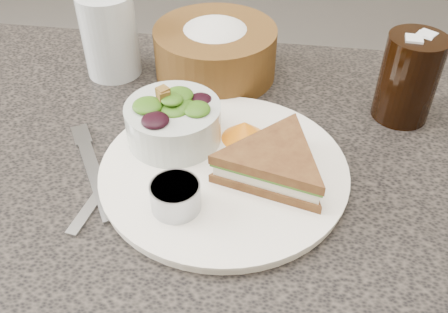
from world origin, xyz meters
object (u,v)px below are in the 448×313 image
dressing_ramekin (176,197)px  bread_basket (215,44)px  cola_glass (409,74)px  dinner_plate (224,171)px  sandwich (275,164)px  salad_bowl (173,117)px  water_glass (110,35)px

dressing_ramekin → bread_basket: size_ratio=0.30×
cola_glass → dressing_ramekin: bearing=-139.1°
dinner_plate → sandwich: (0.06, -0.01, 0.03)m
salad_bowl → bread_basket: 0.19m
bread_basket → cola_glass: size_ratio=1.41×
dinner_plate → bread_basket: size_ratio=1.60×
salad_bowl → cola_glass: bearing=21.1°
salad_bowl → water_glass: (-0.14, 0.17, 0.02)m
sandwich → water_glass: size_ratio=1.22×
dinner_plate → cola_glass: bearing=35.2°
salad_bowl → bread_basket: bread_basket is taller
dinner_plate → cola_glass: (0.23, 0.16, 0.06)m
salad_bowl → cola_glass: 0.32m
salad_bowl → bread_basket: (0.02, 0.19, 0.01)m
dressing_ramekin → water_glass: bearing=119.7°
water_glass → dressing_ramekin: bearing=-60.3°
cola_glass → water_glass: (-0.44, 0.06, -0.00)m
dinner_plate → water_glass: bearing=134.0°
sandwich → salad_bowl: size_ratio=1.29×
dinner_plate → sandwich: 0.07m
cola_glass → water_glass: cola_glass is taller
dressing_ramekin → cola_glass: cola_glass is taller
salad_bowl → cola_glass: (0.30, 0.12, 0.02)m
bread_basket → sandwich: bearing=-65.6°
dressing_ramekin → sandwich: bearing=32.1°
cola_glass → water_glass: bearing=172.9°
salad_bowl → bread_basket: size_ratio=0.65×
dressing_ramekin → salad_bowl: bearing=103.5°
bread_basket → salad_bowl: bearing=-97.3°
salad_bowl → water_glass: 0.22m
dinner_plate → dressing_ramekin: (-0.04, -0.07, 0.02)m
sandwich → dressing_ramekin: 0.12m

